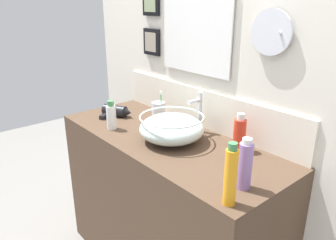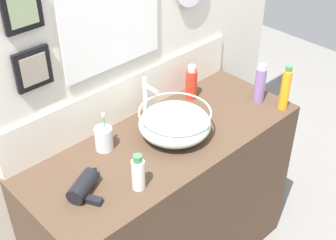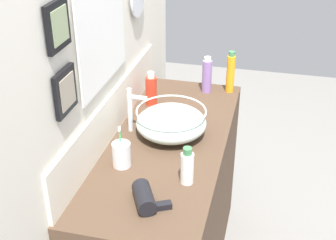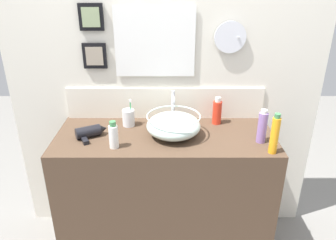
{
  "view_description": "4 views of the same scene",
  "coord_description": "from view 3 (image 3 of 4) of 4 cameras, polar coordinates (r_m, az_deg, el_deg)",
  "views": [
    {
      "loc": [
        1.19,
        -0.99,
        1.54
      ],
      "look_at": [
        0.02,
        0.0,
        0.97
      ],
      "focal_mm": 35.0,
      "sensor_mm": 36.0,
      "label": 1
    },
    {
      "loc": [
        -1.13,
        -1.2,
        2.14
      ],
      "look_at": [
        0.02,
        0.0,
        0.97
      ],
      "focal_mm": 50.0,
      "sensor_mm": 36.0,
      "label": 2
    },
    {
      "loc": [
        -1.76,
        -0.44,
        1.99
      ],
      "look_at": [
        0.02,
        0.0,
        0.97
      ],
      "focal_mm": 50.0,
      "sensor_mm": 36.0,
      "label": 3
    },
    {
      "loc": [
        0.02,
        -1.76,
        1.78
      ],
      "look_at": [
        0.02,
        0.0,
        0.97
      ],
      "focal_mm": 35.0,
      "sensor_mm": 36.0,
      "label": 4
    }
  ],
  "objects": [
    {
      "name": "glass_bowl_sink",
      "position": [
        2.13,
        0.39,
        -0.28
      ],
      "size": [
        0.32,
        0.32,
        0.13
      ],
      "color": "silver",
      "rests_on": "vanity_counter"
    },
    {
      "name": "hair_drier",
      "position": [
        1.75,
        -2.9,
        -9.15
      ],
      "size": [
        0.2,
        0.19,
        0.07
      ],
      "color": "black",
      "rests_on": "vanity_counter"
    },
    {
      "name": "back_panel",
      "position": [
        2.02,
        -8.28,
        8.76
      ],
      "size": [
        2.05,
        0.1,
        2.59
      ],
      "color": "silver",
      "rests_on": "ground"
    },
    {
      "name": "toothbrush_cup",
      "position": [
        1.94,
        -5.68,
        -4.19
      ],
      "size": [
        0.08,
        0.08,
        0.17
      ],
      "color": "silver",
      "rests_on": "vanity_counter"
    },
    {
      "name": "lotion_bottle",
      "position": [
        2.55,
        4.77,
        5.44
      ],
      "size": [
        0.05,
        0.05,
        0.2
      ],
      "color": "#8C6BB2",
      "rests_on": "vanity_counter"
    },
    {
      "name": "faucet",
      "position": [
        2.15,
        -4.44,
        1.51
      ],
      "size": [
        0.02,
        0.09,
        0.22
      ],
      "color": "silver",
      "rests_on": "vanity_counter"
    },
    {
      "name": "spray_bottle",
      "position": [
        2.41,
        -2.06,
        3.67
      ],
      "size": [
        0.06,
        0.06,
        0.18
      ],
      "color": "red",
      "rests_on": "vanity_counter"
    },
    {
      "name": "vanity_counter",
      "position": [
        2.38,
        -0.09,
        -11.48
      ],
      "size": [
        1.33,
        0.53,
        0.87
      ],
      "primitive_type": "cube",
      "color": "#4C3828",
      "rests_on": "ground"
    },
    {
      "name": "shampoo_bottle",
      "position": [
        1.83,
        2.35,
        -5.73
      ],
      "size": [
        0.05,
        0.05,
        0.16
      ],
      "color": "white",
      "rests_on": "vanity_counter"
    },
    {
      "name": "soap_dispenser",
      "position": [
        2.56,
        7.63,
        5.72
      ],
      "size": [
        0.04,
        0.04,
        0.23
      ],
      "color": "orange",
      "rests_on": "vanity_counter"
    }
  ]
}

